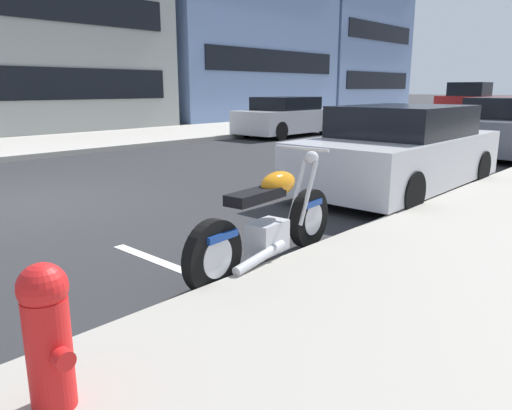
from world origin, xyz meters
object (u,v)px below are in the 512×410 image
at_px(parked_car_mid_block, 511,128).
at_px(car_opposite_curb, 286,117).
at_px(fire_hydrant, 47,333).
at_px(parked_motorcycle, 269,224).
at_px(parked_car_across_street, 401,151).
at_px(crossing_truck, 482,102).

bearing_deg(parked_car_mid_block, car_opposite_curb, 89.74).
relative_size(car_opposite_curb, fire_hydrant, 5.41).
height_order(parked_motorcycle, parked_car_across_street, parked_car_across_street).
bearing_deg(parked_car_across_street, car_opposite_curb, 49.52).
relative_size(parked_car_mid_block, car_opposite_curb, 1.14).
bearing_deg(fire_hydrant, parked_motorcycle, 16.87).
xyz_separation_m(parked_car_mid_block, car_opposite_curb, (0.04, 7.54, -0.02)).
xyz_separation_m(car_opposite_curb, fire_hydrant, (-13.01, -9.09, -0.13)).
relative_size(crossing_truck, car_opposite_curb, 1.28).
distance_m(parked_car_across_street, parked_car_mid_block, 6.23).
distance_m(crossing_truck, fire_hydrant, 30.32).
distance_m(parked_motorcycle, fire_hydrant, 2.64).
xyz_separation_m(parked_motorcycle, car_opposite_curb, (10.49, 8.32, 0.24)).
bearing_deg(parked_car_across_street, parked_car_mid_block, -0.53).
relative_size(parked_car_across_street, car_opposite_curb, 1.06).
bearing_deg(parked_car_mid_block, crossing_truck, 20.79).
distance_m(parked_motorcycle, parked_car_mid_block, 10.48).
height_order(parked_car_mid_block, fire_hydrant, parked_car_mid_block).
height_order(parked_car_across_street, parked_car_mid_block, parked_car_mid_block).
distance_m(crossing_truck, car_opposite_curb, 16.37).
bearing_deg(car_opposite_curb, parked_car_mid_block, 88.48).
bearing_deg(parked_motorcycle, fire_hydrant, -168.64).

